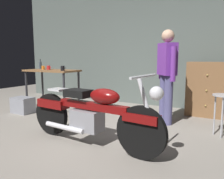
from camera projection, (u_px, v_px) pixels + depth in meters
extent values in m
plane|color=gray|center=(86.00, 138.00, 3.38)|extent=(12.00, 12.00, 0.00)
cube|color=#56605B|center=(151.00, 43.00, 5.59)|extent=(8.00, 0.12, 3.10)
cube|color=brown|center=(52.00, 71.00, 5.39)|extent=(1.30, 0.64, 0.04)
cylinder|color=#2D2D33|center=(27.00, 89.00, 5.51)|extent=(0.05, 0.05, 0.86)
cylinder|color=#2D2D33|center=(64.00, 93.00, 4.94)|extent=(0.05, 0.05, 0.86)
cylinder|color=#2D2D33|center=(43.00, 87.00, 5.96)|extent=(0.05, 0.05, 0.86)
cylinder|color=#2D2D33|center=(79.00, 90.00, 5.39)|extent=(0.05, 0.05, 0.86)
cylinder|color=black|center=(141.00, 133.00, 2.66)|extent=(0.64, 0.13, 0.64)
cylinder|color=black|center=(51.00, 114.00, 3.52)|extent=(0.64, 0.13, 0.64)
cube|color=maroon|center=(141.00, 118.00, 2.64)|extent=(0.45, 0.18, 0.10)
cube|color=maroon|center=(53.00, 103.00, 3.47)|extent=(0.53, 0.23, 0.12)
cube|color=gray|center=(87.00, 120.00, 3.12)|extent=(0.46, 0.28, 0.28)
cube|color=maroon|center=(93.00, 106.00, 3.03)|extent=(1.10, 0.20, 0.10)
ellipsoid|color=maroon|center=(105.00, 96.00, 2.90)|extent=(0.46, 0.26, 0.20)
cube|color=black|center=(78.00, 93.00, 3.15)|extent=(0.38, 0.27, 0.10)
cube|color=silver|center=(58.00, 89.00, 3.37)|extent=(0.26, 0.22, 0.03)
cylinder|color=silver|center=(146.00, 106.00, 2.58)|extent=(0.27, 0.07, 0.68)
cylinder|color=silver|center=(144.00, 76.00, 2.56)|extent=(0.09, 0.60, 0.03)
sphere|color=silver|center=(157.00, 93.00, 2.49)|extent=(0.16, 0.16, 0.16)
cylinder|color=silver|center=(64.00, 127.00, 3.19)|extent=(0.70, 0.13, 0.07)
cylinder|color=#525080|center=(168.00, 100.00, 4.02)|extent=(0.15, 0.15, 0.88)
cylinder|color=#525080|center=(164.00, 98.00, 4.21)|extent=(0.15, 0.15, 0.88)
cube|color=#72339E|center=(167.00, 59.00, 4.01)|extent=(0.41, 0.43, 0.56)
cylinder|color=#72339E|center=(173.00, 64.00, 3.79)|extent=(0.09, 0.09, 0.58)
cylinder|color=#72339E|center=(162.00, 63.00, 4.26)|extent=(0.09, 0.09, 0.58)
sphere|color=tan|center=(168.00, 36.00, 3.96)|extent=(0.22, 0.22, 0.22)
cylinder|color=#B2B2B7|center=(224.00, 95.00, 3.40)|extent=(0.32, 0.32, 0.02)
cylinder|color=#B2B2B7|center=(223.00, 115.00, 3.54)|extent=(0.02, 0.02, 0.62)
cylinder|color=#B2B2B7|center=(215.00, 115.00, 3.50)|extent=(0.02, 0.02, 0.62)
cylinder|color=#B2B2B7|center=(222.00, 118.00, 3.35)|extent=(0.02, 0.02, 0.62)
cube|color=brown|center=(208.00, 89.00, 4.62)|extent=(0.80, 0.44, 1.10)
sphere|color=tan|center=(207.00, 75.00, 4.38)|extent=(0.04, 0.04, 0.04)
sphere|color=tan|center=(206.00, 91.00, 4.42)|extent=(0.04, 0.04, 0.04)
sphere|color=tan|center=(205.00, 106.00, 4.46)|extent=(0.04, 0.04, 0.04)
cube|color=gray|center=(23.00, 105.00, 4.91)|extent=(0.44, 0.32, 0.34)
cylinder|color=black|center=(63.00, 68.00, 4.93)|extent=(0.08, 0.08, 0.11)
torus|color=black|center=(64.00, 68.00, 4.91)|extent=(0.06, 0.01, 0.06)
cylinder|color=red|center=(48.00, 68.00, 5.39)|extent=(0.08, 0.08, 0.10)
torus|color=red|center=(50.00, 67.00, 5.37)|extent=(0.06, 0.01, 0.06)
cylinder|color=orange|center=(43.00, 68.00, 5.52)|extent=(0.07, 0.07, 0.09)
torus|color=orange|center=(44.00, 67.00, 5.50)|extent=(0.05, 0.01, 0.05)
cylinder|color=#3F4C59|center=(40.00, 65.00, 5.68)|extent=(0.06, 0.06, 0.18)
cylinder|color=#3F4C59|center=(40.00, 61.00, 5.66)|extent=(0.03, 0.03, 0.05)
cylinder|color=black|center=(40.00, 60.00, 5.66)|extent=(0.03, 0.03, 0.01)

